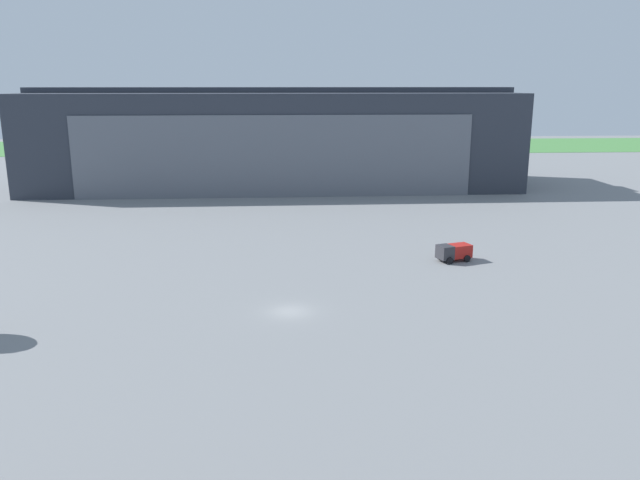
{
  "coord_description": "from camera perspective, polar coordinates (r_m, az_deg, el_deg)",
  "views": [
    {
      "loc": [
        -1.1,
        -62.94,
        23.59
      ],
      "look_at": [
        4.42,
        17.85,
        3.31
      ],
      "focal_mm": 35.25,
      "sensor_mm": 36.0,
      "label": 1
    }
  ],
  "objects": [
    {
      "name": "grass_field_strip",
      "position": [
        242.62,
        -3.67,
        8.46
      ],
      "size": [
        440.0,
        56.0,
        0.08
      ],
      "primitive_type": "cube",
      "color": "#468240",
      "rests_on": "ground_plane"
    },
    {
      "name": "ground_plane",
      "position": [
        67.23,
        -2.74,
        -6.5
      ],
      "size": [
        440.0,
        440.0,
        0.0
      ],
      "primitive_type": "plane",
      "color": "slate"
    },
    {
      "name": "maintenance_hangar",
      "position": [
        148.06,
        -4.15,
        9.1
      ],
      "size": [
        109.64,
        31.25,
        22.69
      ],
      "color": "#2D333D",
      "rests_on": "ground_plane"
    },
    {
      "name": "fuel_bowser",
      "position": [
        87.33,
        12.05,
        -1.03
      ],
      "size": [
        5.08,
        3.65,
        2.3
      ],
      "color": "#2D2D33",
      "rests_on": "ground_plane"
    }
  ]
}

